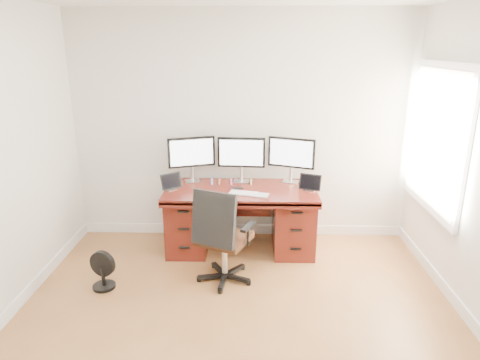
{
  "coord_description": "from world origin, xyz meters",
  "views": [
    {
      "loc": [
        0.11,
        -2.74,
        2.3
      ],
      "look_at": [
        0.0,
        1.5,
        0.95
      ],
      "focal_mm": 32.0,
      "sensor_mm": 36.0,
      "label": 1
    }
  ],
  "objects_px": {
    "office_chair": "(222,252)",
    "floor_fan": "(103,271)",
    "monitor_center": "(241,154)",
    "keyboard": "(244,193)",
    "desk": "(241,217)"
  },
  "relations": [
    {
      "from": "office_chair",
      "to": "floor_fan",
      "type": "distance_m",
      "value": 1.19
    },
    {
      "from": "monitor_center",
      "to": "floor_fan",
      "type": "bearing_deg",
      "value": -135.88
    },
    {
      "from": "office_chair",
      "to": "monitor_center",
      "type": "relative_size",
      "value": 1.83
    },
    {
      "from": "floor_fan",
      "to": "keyboard",
      "type": "distance_m",
      "value": 1.64
    },
    {
      "from": "office_chair",
      "to": "keyboard",
      "type": "distance_m",
      "value": 0.73
    },
    {
      "from": "desk",
      "to": "floor_fan",
      "type": "bearing_deg",
      "value": -146.0
    },
    {
      "from": "office_chair",
      "to": "monitor_center",
      "type": "xyz_separation_m",
      "value": [
        0.16,
        0.99,
        0.75
      ]
    },
    {
      "from": "monitor_center",
      "to": "office_chair",
      "type": "bearing_deg",
      "value": -95.83
    },
    {
      "from": "desk",
      "to": "floor_fan",
      "type": "xyz_separation_m",
      "value": [
        -1.33,
        -0.9,
        -0.22
      ]
    },
    {
      "from": "office_chair",
      "to": "floor_fan",
      "type": "xyz_separation_m",
      "value": [
        -1.17,
        -0.15,
        -0.14
      ]
    },
    {
      "from": "keyboard",
      "to": "floor_fan",
      "type": "bearing_deg",
      "value": -138.62
    },
    {
      "from": "office_chair",
      "to": "keyboard",
      "type": "xyz_separation_m",
      "value": [
        0.2,
        0.55,
        0.43
      ]
    },
    {
      "from": "floor_fan",
      "to": "monitor_center",
      "type": "relative_size",
      "value": 0.7
    },
    {
      "from": "floor_fan",
      "to": "office_chair",
      "type": "bearing_deg",
      "value": 24.73
    },
    {
      "from": "monitor_center",
      "to": "keyboard",
      "type": "relative_size",
      "value": 1.78
    }
  ]
}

